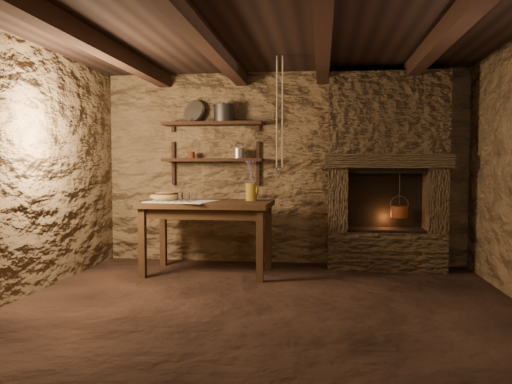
# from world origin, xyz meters

# --- Properties ---
(floor) EXTENTS (4.50, 4.50, 0.00)m
(floor) POSITION_xyz_m (0.00, 0.00, 0.00)
(floor) COLOR black
(floor) RESTS_ON ground
(back_wall) EXTENTS (4.50, 0.04, 2.40)m
(back_wall) POSITION_xyz_m (0.00, 2.00, 1.20)
(back_wall) COLOR #4F3B25
(back_wall) RESTS_ON floor
(front_wall) EXTENTS (4.50, 0.04, 2.40)m
(front_wall) POSITION_xyz_m (0.00, -2.00, 1.20)
(front_wall) COLOR #4F3B25
(front_wall) RESTS_ON floor
(left_wall) EXTENTS (0.04, 4.00, 2.40)m
(left_wall) POSITION_xyz_m (-2.25, 0.00, 1.20)
(left_wall) COLOR #4F3B25
(left_wall) RESTS_ON floor
(ceiling) EXTENTS (4.50, 4.00, 0.04)m
(ceiling) POSITION_xyz_m (0.00, 0.00, 2.40)
(ceiling) COLOR black
(ceiling) RESTS_ON back_wall
(beam_far_left) EXTENTS (0.14, 3.95, 0.16)m
(beam_far_left) POSITION_xyz_m (-1.50, 0.00, 2.31)
(beam_far_left) COLOR black
(beam_far_left) RESTS_ON ceiling
(beam_mid_left) EXTENTS (0.14, 3.95, 0.16)m
(beam_mid_left) POSITION_xyz_m (-0.50, 0.00, 2.31)
(beam_mid_left) COLOR black
(beam_mid_left) RESTS_ON ceiling
(beam_mid_right) EXTENTS (0.14, 3.95, 0.16)m
(beam_mid_right) POSITION_xyz_m (0.50, 0.00, 2.31)
(beam_mid_right) COLOR black
(beam_mid_right) RESTS_ON ceiling
(beam_far_right) EXTENTS (0.14, 3.95, 0.16)m
(beam_far_right) POSITION_xyz_m (1.50, 0.00, 2.31)
(beam_far_right) COLOR black
(beam_far_right) RESTS_ON ceiling
(shelf_lower) EXTENTS (1.25, 0.30, 0.04)m
(shelf_lower) POSITION_xyz_m (-0.85, 1.84, 1.30)
(shelf_lower) COLOR black
(shelf_lower) RESTS_ON back_wall
(shelf_upper) EXTENTS (1.25, 0.30, 0.04)m
(shelf_upper) POSITION_xyz_m (-0.85, 1.84, 1.75)
(shelf_upper) COLOR black
(shelf_upper) RESTS_ON back_wall
(hearth) EXTENTS (1.43, 0.51, 2.30)m
(hearth) POSITION_xyz_m (1.25, 1.77, 1.23)
(hearth) COLOR #322619
(hearth) RESTS_ON floor
(work_table) EXTENTS (1.46, 0.85, 0.82)m
(work_table) POSITION_xyz_m (-0.78, 1.25, 0.44)
(work_table) COLOR #332011
(work_table) RESTS_ON floor
(linen_cloth) EXTENTS (0.78, 0.67, 0.01)m
(linen_cloth) POSITION_xyz_m (-1.05, 1.13, 0.83)
(linen_cloth) COLOR silver
(linen_cloth) RESTS_ON work_table
(pewter_cutlery_row) EXTENTS (0.61, 0.32, 0.01)m
(pewter_cutlery_row) POSITION_xyz_m (-1.05, 1.11, 0.84)
(pewter_cutlery_row) COLOR gray
(pewter_cutlery_row) RESTS_ON linen_cloth
(drinking_glasses) EXTENTS (0.22, 0.07, 0.09)m
(drinking_glasses) POSITION_xyz_m (-1.03, 1.26, 0.88)
(drinking_glasses) COLOR silver
(drinking_glasses) RESTS_ON linen_cloth
(stoneware_jug) EXTENTS (0.17, 0.17, 0.47)m
(stoneware_jug) POSITION_xyz_m (-0.30, 1.39, 1.02)
(stoneware_jug) COLOR #A47C1F
(stoneware_jug) RESTS_ON work_table
(wooden_bowl) EXTENTS (0.39, 0.39, 0.12)m
(wooden_bowl) POSITION_xyz_m (-1.30, 1.31, 0.87)
(wooden_bowl) COLOR olive
(wooden_bowl) RESTS_ON work_table
(iron_stockpot) EXTENTS (0.33, 0.33, 0.19)m
(iron_stockpot) POSITION_xyz_m (-0.71, 1.84, 1.86)
(iron_stockpot) COLOR #2E2C29
(iron_stockpot) RESTS_ON shelf_upper
(tin_pan) EXTENTS (0.32, 0.24, 0.29)m
(tin_pan) POSITION_xyz_m (-1.12, 1.94, 1.92)
(tin_pan) COLOR #A6A6A0
(tin_pan) RESTS_ON shelf_upper
(small_kettle) EXTENTS (0.20, 0.17, 0.19)m
(small_kettle) POSITION_xyz_m (-0.52, 1.84, 1.38)
(small_kettle) COLOR #A6A6A0
(small_kettle) RESTS_ON shelf_lower
(rusty_tin) EXTENTS (0.09, 0.09, 0.08)m
(rusty_tin) POSITION_xyz_m (-1.13, 1.84, 1.36)
(rusty_tin) COLOR #581F11
(rusty_tin) RESTS_ON shelf_lower
(red_pot) EXTENTS (0.22, 0.20, 0.54)m
(red_pot) POSITION_xyz_m (1.40, 1.72, 0.70)
(red_pot) COLOR maroon
(red_pot) RESTS_ON hearth
(hanging_ropes) EXTENTS (0.08, 0.08, 1.20)m
(hanging_ropes) POSITION_xyz_m (0.05, 1.05, 1.80)
(hanging_ropes) COLOR beige
(hanging_ropes) RESTS_ON ceiling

